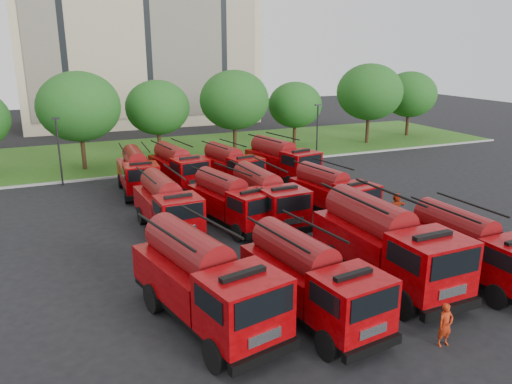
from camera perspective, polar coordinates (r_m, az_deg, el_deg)
ground at (r=26.55m, az=3.04°, el=-6.07°), size 140.00×140.00×0.00m
lawn at (r=50.20m, az=-10.29°, el=4.53°), size 70.00×16.00×0.12m
curb at (r=42.53m, az=-7.73°, el=2.53°), size 70.00×0.30×0.14m
apartment_building at (r=71.11m, az=-13.52°, el=17.84°), size 30.00×14.18×25.00m
tree_2 at (r=43.79m, az=-19.58°, el=9.18°), size 6.72×6.72×8.22m
tree_3 at (r=47.32m, az=-11.19°, el=9.45°), size 5.88×5.88×7.19m
tree_4 at (r=47.83m, az=-2.48°, el=10.46°), size 6.55×6.55×8.01m
tree_5 at (r=51.71m, az=4.49°, el=9.89°), size 5.46×5.46×6.68m
tree_6 at (r=54.56m, az=12.87°, el=11.08°), size 6.89×6.89×8.42m
tree_7 at (r=60.50m, az=17.17°, el=10.61°), size 6.05×6.05×7.39m
lamp_post_0 at (r=39.80m, az=-21.62°, el=4.75°), size 0.60×0.25×5.11m
lamp_post_1 at (r=45.97m, az=7.02°, el=7.19°), size 0.60×0.25×5.11m
fire_truck_0 at (r=18.86m, az=-5.91°, el=-10.05°), size 4.20×8.03×3.48m
fire_truck_1 at (r=19.34m, az=6.24°, el=-9.87°), size 3.29×7.25×3.19m
fire_truck_2 at (r=22.58m, az=14.57°, el=-5.72°), size 3.10×8.07×3.64m
fire_truck_3 at (r=24.22m, az=23.40°, el=-5.81°), size 2.63×6.77×3.05m
fire_truck_4 at (r=28.55m, az=-10.17°, el=-1.42°), size 2.74×6.79×3.04m
fire_truck_5 at (r=28.92m, az=-2.94°, el=-0.99°), size 3.58×6.90×2.99m
fire_truck_6 at (r=29.30m, az=1.06°, el=-0.58°), size 2.77×7.01×3.15m
fire_truck_7 at (r=31.07m, az=8.71°, el=-0.03°), size 3.18×6.62×2.89m
fire_truck_8 at (r=36.50m, az=-13.42°, el=2.26°), size 2.70×6.71×3.00m
fire_truck_9 at (r=37.44m, az=-8.94°, el=2.87°), size 3.21×6.88×3.01m
fire_truck_10 at (r=37.59m, az=-2.94°, el=3.02°), size 3.32×6.68×2.91m
fire_truck_11 at (r=38.74m, az=2.92°, el=3.63°), size 3.71×7.32×3.18m
firefighter_0 at (r=19.50m, az=20.58°, el=-16.04°), size 0.60×0.45×1.61m
firefighter_1 at (r=18.95m, az=10.70°, el=-16.22°), size 0.93×0.51×1.90m
firefighter_2 at (r=23.67m, az=23.21°, el=-10.38°), size 0.94×1.26×1.91m
firefighter_3 at (r=27.77m, az=25.51°, el=-6.69°), size 1.26×1.02×1.73m
firefighter_4 at (r=23.55m, az=2.25°, el=-9.10°), size 1.03×1.01×1.79m
firefighter_5 at (r=31.25m, az=15.58°, el=-3.16°), size 1.63×0.74×1.74m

